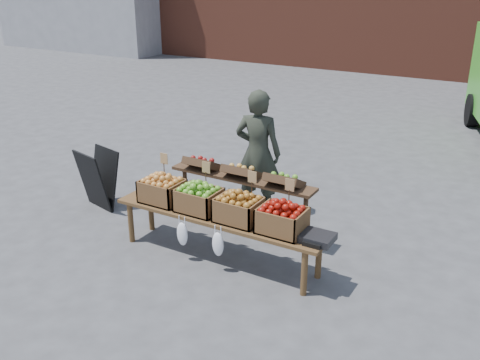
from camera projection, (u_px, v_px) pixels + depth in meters
The scene contains 10 objects.
ground at pixel (150, 241), 6.89m from camera, with size 80.00×80.00×0.00m, color #47474A.
vendor at pixel (258, 153), 7.40m from camera, with size 0.65×0.43×1.79m, color #272C22.
chalkboard_sign at pixel (98, 179), 7.72m from camera, with size 0.58×0.32×0.88m, color black, non-canonical shape.
back_table at pixel (242, 197), 6.92m from camera, with size 2.10×0.44×1.04m, color #3D2818, non-canonical shape.
display_bench at pixel (219, 237), 6.38m from camera, with size 2.70×0.56×0.57m, color #51361C, non-canonical shape.
crate_golden_apples at pixel (162, 191), 6.61m from camera, with size 0.50×0.40×0.28m, color gold, non-canonical shape.
crate_russet_pears at pixel (199, 200), 6.35m from camera, with size 0.50×0.40×0.28m, color #599027, non-canonical shape.
crate_red_apples at pixel (239, 210), 6.09m from camera, with size 0.50×0.40×0.28m, color #A77626, non-canonical shape.
crate_green_apples at pixel (282, 220), 5.83m from camera, with size 0.50×0.40×0.28m, color maroon, non-canonical shape.
weighing_scale at pixel (318, 238), 5.67m from camera, with size 0.34×0.30×0.08m, color black.
Camera 1 is at (4.09, -4.69, 3.27)m, focal length 40.00 mm.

